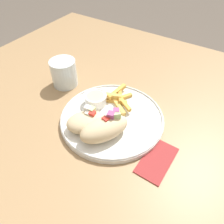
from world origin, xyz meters
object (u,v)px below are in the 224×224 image
object	(u,v)px
pita_sandwich_far	(87,122)
sauce_ramekin	(95,99)
fries_pile	(117,98)
water_glass	(64,74)
pita_sandwich_near	(105,128)
plate	(112,118)

from	to	relation	value
pita_sandwich_far	sauce_ramekin	distance (m)	0.10
fries_pile	sauce_ramekin	distance (m)	0.07
fries_pile	water_glass	distance (m)	0.21
pita_sandwich_near	plate	bearing A→B (deg)	45.58
pita_sandwich_near	water_glass	distance (m)	0.28
pita_sandwich_near	fries_pile	bearing A→B (deg)	46.32
sauce_ramekin	water_glass	world-z (taller)	water_glass
fries_pile	pita_sandwich_far	bearing A→B (deg)	175.07
pita_sandwich_near	water_glass	xyz separation A→B (m)	(0.13, 0.25, -0.00)
fries_pile	sauce_ramekin	size ratio (longest dim) A/B	1.86
pita_sandwich_far	water_glass	world-z (taller)	water_glass
sauce_ramekin	water_glass	xyz separation A→B (m)	(0.04, 0.16, 0.01)
pita_sandwich_far	sauce_ramekin	bearing A→B (deg)	67.24
plate	water_glass	size ratio (longest dim) A/B	3.30
sauce_ramekin	pita_sandwich_far	bearing A→B (deg)	-157.13
pita_sandwich_far	fries_pile	bearing A→B (deg)	39.44
sauce_ramekin	pita_sandwich_near	bearing A→B (deg)	-133.49
plate	pita_sandwich_near	distance (m)	0.08
fries_pile	sauce_ramekin	world-z (taller)	sauce_ramekin
plate	water_glass	world-z (taller)	water_glass
plate	sauce_ramekin	size ratio (longest dim) A/B	4.37
plate	sauce_ramekin	xyz separation A→B (m)	(0.02, 0.07, 0.02)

